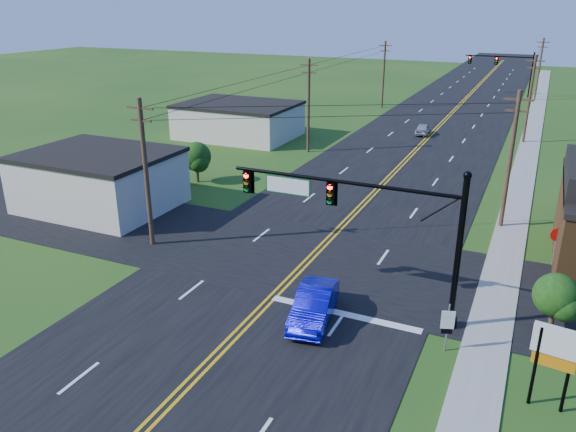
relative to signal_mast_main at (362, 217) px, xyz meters
The scene contains 21 objects.
ground 10.27m from the signal_mast_main, 118.47° to the right, with size 260.00×260.00×0.00m, color #1A4614.
road_main 42.49m from the signal_mast_main, 95.90° to the left, with size 16.00×220.00×0.04m, color black.
road_cross 7.56m from the signal_mast_main, 137.32° to the left, with size 70.00×10.00×0.04m, color black.
sidewalk 32.93m from the signal_mast_main, 79.10° to the left, with size 2.00×160.00×0.08m, color gray.
signal_mast_main is the anchor object (origin of this frame).
signal_mast_far 72.00m from the signal_mast_main, 89.92° to the left, with size 10.98×0.60×7.48m.
cream_bldg_near 22.33m from the signal_mast_main, 164.29° to the left, with size 10.20×8.20×4.10m.
cream_bldg_far 38.12m from the signal_mast_main, 127.88° to the left, with size 12.20×9.20×3.70m.
utility_pole_left_a 13.98m from the signal_mast_main, behind, with size 1.80×0.28×9.00m.
utility_pole_left_b 30.34m from the signal_mast_main, 117.14° to the left, with size 1.80×0.28×9.00m.
utility_pole_left_c 55.74m from the signal_mast_main, 104.37° to the left, with size 1.80×0.28×9.00m.
utility_pole_right_a 15.03m from the signal_mast_main, 68.69° to the left, with size 1.80×0.28×9.00m.
utility_pole_right_b 40.37m from the signal_mast_main, 82.22° to the left, with size 1.80×0.28×9.00m.
utility_pole_right_c 70.21m from the signal_mast_main, 85.54° to the left, with size 1.80×0.28×9.00m.
shrub_corner 9.26m from the signal_mast_main, ahead, with size 2.00×2.00×2.86m.
tree_left 23.22m from the signal_mast_main, 142.64° to the left, with size 2.40×2.40×3.37m.
blue_car 4.71m from the signal_mast_main, 125.93° to the right, with size 1.62×4.64×1.53m, color #0908B1.
distant_car 39.87m from the signal_mast_main, 97.24° to the left, with size 1.45×3.60×1.23m, color #B5B5BB.
route_sign 6.07m from the signal_mast_main, 23.79° to the right, with size 0.55×0.21×2.27m.
stop_sign 12.85m from the signal_mast_main, 46.03° to the left, with size 0.79×0.33×2.32m.
pylon_sign 9.79m from the signal_mast_main, 25.74° to the right, with size 1.67×0.46×3.39m.
Camera 1 is at (11.25, -15.40, 14.07)m, focal length 35.00 mm.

